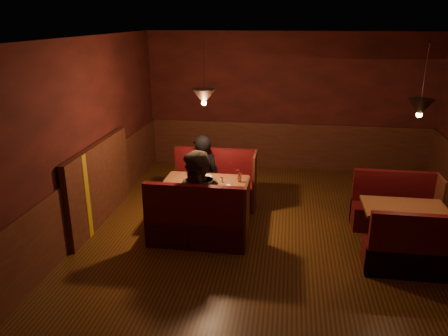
# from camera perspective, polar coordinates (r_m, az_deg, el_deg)

# --- Properties ---
(room) EXTENTS (6.02, 7.02, 2.92)m
(room) POSITION_cam_1_polar(r_m,az_deg,el_deg) (6.16, 5.35, -0.99)
(room) COLOR #38200D
(room) RESTS_ON ground
(main_table) EXTENTS (1.32, 0.80, 0.92)m
(main_table) POSITION_cam_1_polar(r_m,az_deg,el_deg) (6.94, -2.33, -3.04)
(main_table) COLOR #583619
(main_table) RESTS_ON ground
(main_bench_far) EXTENTS (1.45, 0.52, 0.99)m
(main_bench_far) POSITION_cam_1_polar(r_m,az_deg,el_deg) (7.70, -1.17, -2.56)
(main_bench_far) COLOR #3F0504
(main_bench_far) RESTS_ON ground
(main_bench_near) EXTENTS (1.45, 0.52, 0.99)m
(main_bench_near) POSITION_cam_1_polar(r_m,az_deg,el_deg) (6.36, -3.45, -7.50)
(main_bench_near) COLOR #3F0504
(main_bench_near) RESTS_ON ground
(second_table) EXTENTS (1.14, 0.73, 0.64)m
(second_table) POSITION_cam_1_polar(r_m,az_deg,el_deg) (6.70, 22.43, -6.05)
(second_table) COLOR #583619
(second_table) RESTS_ON ground
(second_bench_far) EXTENTS (1.26, 0.47, 0.90)m
(second_bench_far) POSITION_cam_1_polar(r_m,az_deg,el_deg) (7.38, 21.28, -5.18)
(second_bench_far) COLOR #3F0504
(second_bench_far) RESTS_ON ground
(second_bench_near) EXTENTS (1.26, 0.47, 0.90)m
(second_bench_near) POSITION_cam_1_polar(r_m,az_deg,el_deg) (6.20, 23.84, -10.29)
(second_bench_near) COLOR #3F0504
(second_bench_near) RESTS_ON ground
(diner_a) EXTENTS (0.67, 0.51, 1.64)m
(diner_a) POSITION_cam_1_polar(r_m,az_deg,el_deg) (7.45, -2.88, 0.80)
(diner_a) COLOR black
(diner_a) RESTS_ON ground
(diner_b) EXTENTS (1.00, 0.88, 1.74)m
(diner_b) POSITION_cam_1_polar(r_m,az_deg,el_deg) (6.22, -3.23, -2.50)
(diner_b) COLOR #342923
(diner_b) RESTS_ON ground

